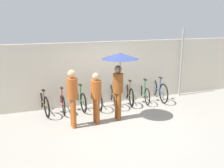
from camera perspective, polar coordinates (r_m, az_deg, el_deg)
The scene contains 14 objects.
ground_plane at distance 7.76m, azimuth 2.64°, elevation -9.01°, with size 30.00×30.00×0.00m, color gray.
back_wall at distance 9.32m, azimuth -2.31°, elevation 2.55°, with size 12.43×0.12×2.32m.
parked_bicycle_0 at distance 8.81m, azimuth -15.46°, elevation -4.01°, with size 0.44×1.72×1.04m.
parked_bicycle_1 at distance 8.92m, azimuth -11.42°, elevation -3.66°, with size 0.44×1.73×1.02m.
parked_bicycle_2 at distance 9.05m, azimuth -7.50°, elevation -3.14°, with size 0.44×1.73×1.09m.
parked_bicycle_3 at distance 9.16m, azimuth -3.60°, elevation -2.63°, with size 0.44×1.84×1.11m.
parked_bicycle_4 at distance 9.30m, azimuth 0.24°, elevation -2.34°, with size 0.44×1.75×1.00m.
parked_bicycle_5 at distance 9.53m, azimuth 3.82°, elevation -2.12°, with size 0.51×1.63×1.03m.
parked_bicycle_6 at distance 9.81m, azimuth 7.18°, elevation -1.79°, with size 0.51×1.67×1.07m.
parked_bicycle_7 at distance 10.06m, azimuth 10.48°, elevation -1.23°, with size 0.44×1.78×1.11m.
pedestrian_leading at distance 7.26m, azimuth -9.04°, elevation -2.28°, with size 0.32×0.32×1.73m.
pedestrian_center at distance 7.51m, azimuth -3.67°, elevation -2.39°, with size 0.32×0.32×1.57m.
pedestrian_trailing at distance 7.50m, azimuth 1.72°, elevation 4.01°, with size 1.11×1.11×2.15m.
awning_pole at distance 10.54m, azimuth 15.53°, elevation 4.75°, with size 0.07×0.07×2.78m.
Camera 1 is at (-2.75, -6.55, 3.12)m, focal length 40.00 mm.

